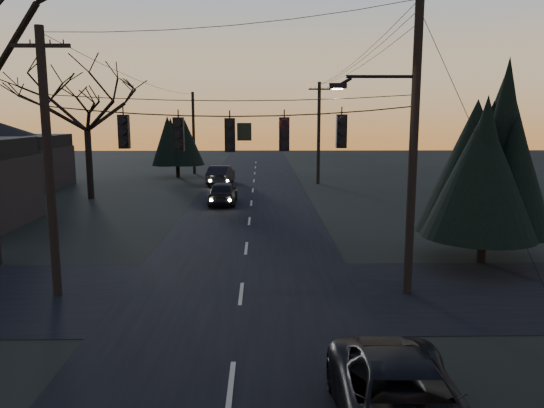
{
  "coord_description": "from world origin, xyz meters",
  "views": [
    {
      "loc": [
        0.69,
        -6.73,
        5.85
      ],
      "look_at": [
        1.02,
        9.98,
        3.01
      ],
      "focal_mm": 35.0,
      "sensor_mm": 36.0,
      "label": 1
    }
  ],
  "objects_px": {
    "utility_pole_far_r": "(318,184)",
    "sedan_oncoming_a": "(223,193)",
    "utility_pole_left": "(58,295)",
    "utility_pole_right": "(407,293)",
    "utility_pole_far_l": "(195,174)",
    "evergreen_right": "(489,141)",
    "suv_near": "(404,408)",
    "sedan_oncoming_b": "(221,175)"
  },
  "relations": [
    {
      "from": "utility_pole_far_l",
      "to": "sedan_oncoming_b",
      "type": "bearing_deg",
      "value": -68.56
    },
    {
      "from": "utility_pole_left",
      "to": "evergreen_right",
      "type": "xyz_separation_m",
      "value": [
        15.46,
        3.64,
        4.83
      ]
    },
    {
      "from": "sedan_oncoming_b",
      "to": "sedan_oncoming_a",
      "type": "bearing_deg",
      "value": 100.85
    },
    {
      "from": "sedan_oncoming_a",
      "to": "utility_pole_left",
      "type": "bearing_deg",
      "value": 76.93
    },
    {
      "from": "utility_pole_far_l",
      "to": "sedan_oncoming_a",
      "type": "relative_size",
      "value": 1.81
    },
    {
      "from": "sedan_oncoming_a",
      "to": "sedan_oncoming_b",
      "type": "height_order",
      "value": "sedan_oncoming_b"
    },
    {
      "from": "utility_pole_far_l",
      "to": "suv_near",
      "type": "bearing_deg",
      "value": -78.22
    },
    {
      "from": "utility_pole_left",
      "to": "utility_pole_far_r",
      "type": "xyz_separation_m",
      "value": [
        11.5,
        28.0,
        0.0
      ]
    },
    {
      "from": "suv_near",
      "to": "sedan_oncoming_a",
      "type": "bearing_deg",
      "value": 102.51
    },
    {
      "from": "evergreen_right",
      "to": "suv_near",
      "type": "xyz_separation_m",
      "value": [
        -6.26,
        -11.77,
        -4.12
      ]
    },
    {
      "from": "utility_pole_right",
      "to": "utility_pole_far_l",
      "type": "bearing_deg",
      "value": 107.72
    },
    {
      "from": "utility_pole_far_l",
      "to": "evergreen_right",
      "type": "relative_size",
      "value": 0.94
    },
    {
      "from": "suv_near",
      "to": "sedan_oncoming_b",
      "type": "height_order",
      "value": "sedan_oncoming_b"
    },
    {
      "from": "utility_pole_right",
      "to": "suv_near",
      "type": "height_order",
      "value": "utility_pole_right"
    },
    {
      "from": "utility_pole_far_r",
      "to": "utility_pole_far_l",
      "type": "xyz_separation_m",
      "value": [
        -11.5,
        8.0,
        0.0
      ]
    },
    {
      "from": "evergreen_right",
      "to": "sedan_oncoming_a",
      "type": "relative_size",
      "value": 1.91
    },
    {
      "from": "utility_pole_left",
      "to": "evergreen_right",
      "type": "height_order",
      "value": "evergreen_right"
    },
    {
      "from": "utility_pole_far_r",
      "to": "evergreen_right",
      "type": "xyz_separation_m",
      "value": [
        3.96,
        -24.36,
        4.83
      ]
    },
    {
      "from": "utility_pole_left",
      "to": "utility_pole_far_l",
      "type": "bearing_deg",
      "value": 90.0
    },
    {
      "from": "utility_pole_far_r",
      "to": "sedan_oncoming_b",
      "type": "bearing_deg",
      "value": -177.67
    },
    {
      "from": "utility_pole_left",
      "to": "sedan_oncoming_a",
      "type": "relative_size",
      "value": 1.92
    },
    {
      "from": "utility_pole_left",
      "to": "utility_pole_right",
      "type": "bearing_deg",
      "value": 0.0
    },
    {
      "from": "evergreen_right",
      "to": "utility_pole_right",
      "type": "bearing_deg",
      "value": -137.41
    },
    {
      "from": "utility_pole_far_r",
      "to": "sedan_oncoming_b",
      "type": "relative_size",
      "value": 1.77
    },
    {
      "from": "suv_near",
      "to": "sedan_oncoming_a",
      "type": "height_order",
      "value": "sedan_oncoming_a"
    },
    {
      "from": "utility_pole_right",
      "to": "utility_pole_far_r",
      "type": "relative_size",
      "value": 1.18
    },
    {
      "from": "utility_pole_far_l",
      "to": "evergreen_right",
      "type": "xyz_separation_m",
      "value": [
        15.46,
        -32.36,
        4.83
      ]
    },
    {
      "from": "utility_pole_right",
      "to": "evergreen_right",
      "type": "bearing_deg",
      "value": 42.59
    },
    {
      "from": "utility_pole_far_l",
      "to": "sedan_oncoming_a",
      "type": "xyz_separation_m",
      "value": [
        4.14,
        -18.22,
        0.75
      ]
    },
    {
      "from": "utility_pole_far_l",
      "to": "utility_pole_far_r",
      "type": "bearing_deg",
      "value": -34.82
    },
    {
      "from": "utility_pole_far_l",
      "to": "suv_near",
      "type": "height_order",
      "value": "utility_pole_far_l"
    },
    {
      "from": "suv_near",
      "to": "utility_pole_left",
      "type": "bearing_deg",
      "value": 140.0
    },
    {
      "from": "utility_pole_far_r",
      "to": "utility_pole_far_l",
      "type": "distance_m",
      "value": 14.01
    },
    {
      "from": "utility_pole_far_r",
      "to": "sedan_oncoming_a",
      "type": "bearing_deg",
      "value": -125.78
    },
    {
      "from": "evergreen_right",
      "to": "utility_pole_left",
      "type": "bearing_deg",
      "value": -166.75
    },
    {
      "from": "utility_pole_left",
      "to": "sedan_oncoming_b",
      "type": "bearing_deg",
      "value": 83.25
    },
    {
      "from": "evergreen_right",
      "to": "suv_near",
      "type": "relative_size",
      "value": 1.67
    },
    {
      "from": "utility_pole_far_r",
      "to": "evergreen_right",
      "type": "height_order",
      "value": "evergreen_right"
    },
    {
      "from": "sedan_oncoming_b",
      "to": "utility_pole_left",
      "type": "bearing_deg",
      "value": 89.12
    },
    {
      "from": "utility_pole_right",
      "to": "sedan_oncoming_b",
      "type": "distance_m",
      "value": 28.87
    },
    {
      "from": "utility_pole_left",
      "to": "sedan_oncoming_b",
      "type": "distance_m",
      "value": 27.87
    },
    {
      "from": "utility_pole_left",
      "to": "utility_pole_far_l",
      "type": "relative_size",
      "value": 1.06
    }
  ]
}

